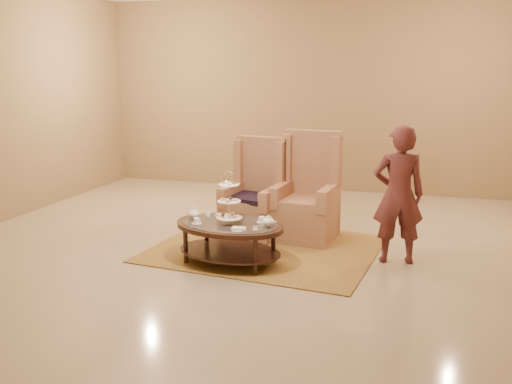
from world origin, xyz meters
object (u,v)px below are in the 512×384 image
(armchair_left, at_px, (256,203))
(person, at_px, (398,195))
(tea_table, at_px, (229,231))
(armchair_right, at_px, (308,203))

(armchair_left, relative_size, person, 0.82)
(tea_table, xyz_separation_m, armchair_left, (-0.05, 1.23, 0.05))
(armchair_left, distance_m, person, 2.03)
(armchair_right, bearing_deg, armchair_left, -169.15)
(armchair_right, relative_size, person, 0.88)
(armchair_left, xyz_separation_m, armchair_right, (0.70, 0.07, 0.03))
(tea_table, xyz_separation_m, person, (1.85, 0.61, 0.41))
(tea_table, distance_m, armchair_right, 1.46)
(armchair_left, height_order, person, person)
(armchair_left, bearing_deg, person, -10.38)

